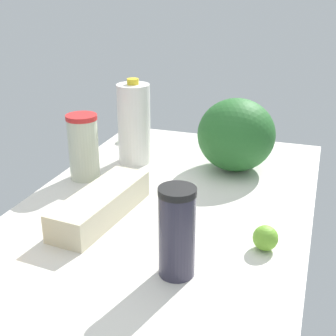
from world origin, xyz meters
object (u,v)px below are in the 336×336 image
at_px(tumbler_cup, 83,147).
at_px(lime_beside_bowl, 129,133).
at_px(shaker_bottle, 177,232).
at_px(milk_jug, 134,124).
at_px(watermelon, 236,135).
at_px(egg_carton, 101,204).
at_px(lime_far_back, 265,238).

distance_m(tumbler_cup, lime_beside_bowl, 0.37).
height_order(shaker_bottle, milk_jug, milk_jug).
height_order(watermelon, lime_beside_bowl, watermelon).
bearing_deg(milk_jug, egg_carton, -170.01).
height_order(egg_carton, lime_beside_bowl, egg_carton).
xyz_separation_m(lime_far_back, lime_beside_bowl, (0.59, 0.59, -0.00)).
bearing_deg(watermelon, tumbler_cup, 117.51).
relative_size(shaker_bottle, watermelon, 0.81).
distance_m(tumbler_cup, lime_far_back, 0.62).
relative_size(shaker_bottle, milk_jug, 0.71).
bearing_deg(milk_jug, lime_far_back, -129.99).
bearing_deg(tumbler_cup, lime_far_back, -111.95).
height_order(milk_jug, egg_carton, milk_jug).
height_order(watermelon, milk_jug, milk_jug).
bearing_deg(watermelon, lime_far_back, -160.50).
xyz_separation_m(milk_jug, lime_far_back, (-0.41, -0.48, -0.10)).
xyz_separation_m(tumbler_cup, lime_beside_bowl, (0.36, 0.01, -0.07)).
relative_size(shaker_bottle, lime_far_back, 3.37).
distance_m(watermelon, milk_jug, 0.33).
distance_m(milk_jug, lime_far_back, 0.64).
height_order(watermelon, lime_far_back, watermelon).
xyz_separation_m(shaker_bottle, milk_jug, (0.56, 0.32, 0.03)).
distance_m(shaker_bottle, watermelon, 0.60).
bearing_deg(milk_jug, tumbler_cup, 152.35).
xyz_separation_m(egg_carton, lime_far_back, (-0.02, -0.42, -0.01)).
distance_m(watermelon, tumbler_cup, 0.47).
bearing_deg(lime_far_back, milk_jug, 50.01).
height_order(tumbler_cup, lime_beside_bowl, tumbler_cup).
bearing_deg(lime_far_back, shaker_bottle, 133.63).
xyz_separation_m(milk_jug, egg_carton, (-0.39, -0.07, -0.09)).
relative_size(lime_far_back, lime_beside_bowl, 1.05).
xyz_separation_m(egg_carton, lime_beside_bowl, (0.58, 0.17, -0.01)).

